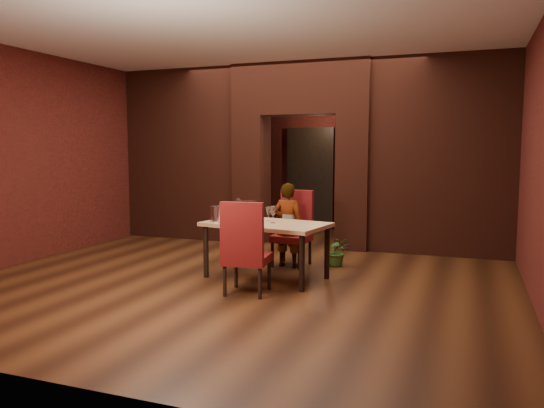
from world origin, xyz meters
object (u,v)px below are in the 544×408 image
Objects in this scene: wine_glass_b at (268,214)px; potted_plant at (337,251)px; wine_glass_a at (250,213)px; wine_glass_c at (273,215)px; chair_near at (247,247)px; chair_far at (291,229)px; person_seated at (288,225)px; dining_table at (266,250)px; wine_bucket at (217,214)px; water_bottle at (238,208)px.

wine_glass_b reaches higher than potted_plant.
wine_glass_c reaches higher than wine_glass_a.
chair_near reaches higher than wine_glass_b.
chair_far is 0.76m from wine_glass_b.
dining_table is at bearing 91.40° from person_seated.
person_seated is at bearing 53.36° from wine_bucket.
potted_plant is at bearing 42.00° from wine_bucket.
chair_near reaches higher than wine_glass_c.
wine_bucket is (-0.63, -0.18, 0.48)m from dining_table.
water_bottle reaches higher than wine_bucket.
chair_near is 0.94m from wine_glass_b.
wine_glass_c is 1.39m from potted_plant.
dining_table is 0.78m from person_seated.
wine_bucket is at bearing -169.27° from wine_glass_c.
chair_far is at bearing -97.09° from chair_near.
person_seated reaches higher than potted_plant.
dining_table is 0.74m from water_bottle.
dining_table is 0.49m from wine_glass_b.
person_seated is at bearing -96.10° from chair_near.
dining_table reaches higher than potted_plant.
wine_glass_c is at bearing -83.64° from chair_far.
chair_far is 1.59m from chair_near.
wine_glass_a is 0.25m from wine_glass_b.
chair_far reaches higher than wine_glass_a.
wine_glass_a reaches higher than potted_plant.
chair_far is 2.54× the size of potted_plant.
chair_near is 0.79m from wine_glass_c.
wine_glass_a is (-0.32, -0.66, 0.24)m from person_seated.
person_seated is 0.83m from water_bottle.
dining_table is 7.68× the size of wine_glass_a.
wine_glass_c reaches higher than wine_bucket.
wine_glass_b is (-0.01, 0.12, 0.47)m from dining_table.
person_seated is at bearing 94.29° from wine_glass_c.
wine_glass_b is at bearing 25.96° from wine_bucket.
potted_plant is (0.60, 1.07, -0.64)m from wine_glass_c.
wine_bucket reaches higher than dining_table.
water_bottle is at bearing -127.75° from chair_far.
chair_near is at bearing -40.37° from wine_bucket.
wine_bucket is at bearing 58.87° from person_seated.
person_seated is (-0.01, 1.52, 0.06)m from chair_near.
wine_glass_a is 1.08× the size of wine_glass_b.
potted_plant is at bearing 51.38° from wine_glass_b.
wine_glass_c is (0.13, -0.16, 0.02)m from wine_glass_b.
wine_bucket is (-0.75, -0.14, -0.01)m from wine_glass_c.
person_seated reaches higher than dining_table.
wine_glass_c is (0.05, 0.73, 0.30)m from chair_near.
chair_far is at bearing 82.26° from wine_glass_b.
chair_far is (0.08, 0.82, 0.18)m from dining_table.
chair_near reaches higher than dining_table.
dining_table is 0.55m from wine_glass_a.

